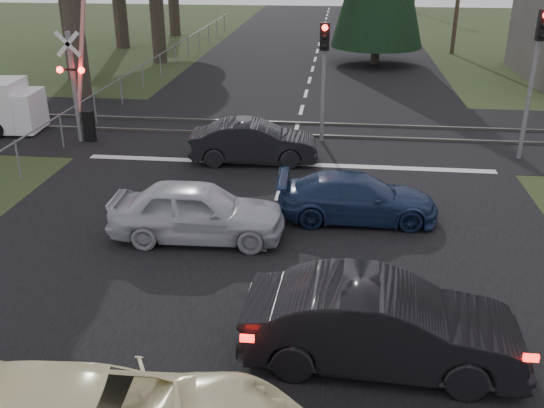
# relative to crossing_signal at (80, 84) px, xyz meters

# --- Properties ---
(ground) EXTENTS (120.00, 120.00, 0.00)m
(ground) POSITION_rel_crossing_signal_xyz_m (7.27, -9.79, -2.06)
(ground) COLOR #2E3919
(ground) RESTS_ON ground
(road) EXTENTS (14.00, 100.00, 0.01)m
(road) POSITION_rel_crossing_signal_xyz_m (7.27, 0.21, -2.05)
(road) COLOR black
(road) RESTS_ON ground
(rail_corridor) EXTENTS (120.00, 8.00, 0.01)m
(rail_corridor) POSITION_rel_crossing_signal_xyz_m (7.27, 2.21, -2.05)
(rail_corridor) COLOR black
(rail_corridor) RESTS_ON ground
(stop_line) EXTENTS (13.00, 0.35, 0.00)m
(stop_line) POSITION_rel_crossing_signal_xyz_m (7.27, -1.59, -2.05)
(stop_line) COLOR silver
(stop_line) RESTS_ON ground
(rail_near) EXTENTS (120.00, 0.12, 0.10)m
(rail_near) POSITION_rel_crossing_signal_xyz_m (7.27, 1.41, -2.01)
(rail_near) COLOR #59544C
(rail_near) RESTS_ON ground
(rail_far) EXTENTS (120.00, 0.12, 0.10)m
(rail_far) POSITION_rel_crossing_signal_xyz_m (7.27, 3.01, -2.01)
(rail_far) COLOR #59544C
(rail_far) RESTS_ON ground
(crossing_signal) EXTENTS (1.62, 0.38, 6.96)m
(crossing_signal) POSITION_rel_crossing_signal_xyz_m (0.00, 0.00, 0.00)
(crossing_signal) COLOR slate
(crossing_signal) RESTS_ON ground
(traffic_signal_right) EXTENTS (0.68, 0.48, 4.70)m
(traffic_signal_right) POSITION_rel_crossing_signal_xyz_m (14.82, -0.31, 1.26)
(traffic_signal_right) COLOR slate
(traffic_signal_right) RESTS_ON ground
(traffic_signal_center) EXTENTS (0.32, 0.48, 4.10)m
(traffic_signal_center) POSITION_rel_crossing_signal_xyz_m (8.27, 0.89, 0.75)
(traffic_signal_center) COLOR slate
(traffic_signal_center) RESTS_ON ground
(fence_left) EXTENTS (0.10, 36.00, 1.20)m
(fence_left) POSITION_rel_crossing_signal_xyz_m (-0.53, 12.71, -2.06)
(fence_left) COLOR slate
(fence_left) RESTS_ON ground
(dark_hatchback) EXTENTS (4.65, 1.79, 1.51)m
(dark_hatchback) POSITION_rel_crossing_signal_xyz_m (9.72, -11.30, -1.30)
(dark_hatchback) COLOR black
(dark_hatchback) RESTS_ON ground
(silver_car) EXTENTS (4.18, 1.80, 1.41)m
(silver_car) POSITION_rel_crossing_signal_xyz_m (5.64, -7.04, -1.35)
(silver_car) COLOR #B0B2B9
(silver_car) RESTS_ON ground
(blue_sedan) EXTENTS (4.10, 1.80, 1.17)m
(blue_sedan) POSITION_rel_crossing_signal_xyz_m (9.41, -5.53, -1.47)
(blue_sedan) COLOR #18284A
(blue_sedan) RESTS_ON ground
(dark_car_far) EXTENTS (4.13, 1.72, 1.33)m
(dark_car_far) POSITION_rel_crossing_signal_xyz_m (6.21, -1.49, -1.39)
(dark_car_far) COLOR black
(dark_car_far) RESTS_ON ground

